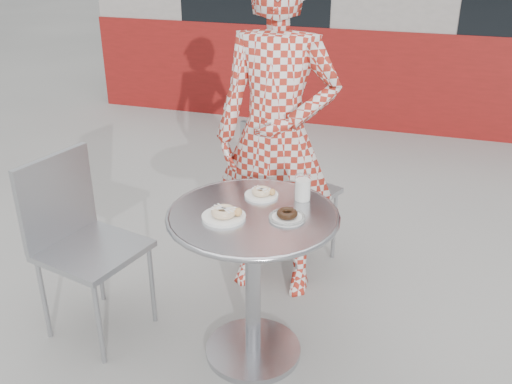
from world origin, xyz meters
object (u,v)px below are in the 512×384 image
(bistro_table, at_px, (253,250))
(plate_checker, at_px, (287,216))
(chair_left, at_px, (96,282))
(plate_near, at_px, (224,214))
(chair_far, at_px, (291,220))
(milk_cup, at_px, (303,189))
(plate_far, at_px, (262,193))
(seated_person, at_px, (277,137))

(bistro_table, relative_size, plate_checker, 4.91)
(chair_left, relative_size, plate_near, 4.88)
(chair_far, bearing_deg, plate_near, 109.73)
(plate_checker, distance_m, milk_cup, 0.21)
(chair_far, height_order, plate_far, chair_far)
(plate_near, relative_size, milk_cup, 1.59)
(seated_person, relative_size, plate_checker, 11.43)
(seated_person, xyz_separation_m, plate_near, (-0.03, -0.71, -0.11))
(bistro_table, xyz_separation_m, milk_cup, (0.17, 0.20, 0.25))
(chair_far, bearing_deg, plate_far, 115.72)
(seated_person, bearing_deg, chair_left, -138.86)
(bistro_table, distance_m, seated_person, 0.71)
(plate_far, height_order, plate_checker, same)
(chair_far, height_order, plate_checker, chair_far)
(chair_far, relative_size, plate_far, 5.87)
(seated_person, bearing_deg, plate_near, -93.89)
(seated_person, distance_m, plate_near, 0.72)
(chair_far, xyz_separation_m, plate_far, (0.04, -0.72, 0.51))
(seated_person, distance_m, plate_checker, 0.69)
(plate_checker, xyz_separation_m, milk_cup, (0.02, 0.20, 0.04))
(plate_near, bearing_deg, chair_far, 86.87)
(chair_far, bearing_deg, chair_left, 73.81)
(seated_person, height_order, plate_checker, seated_person)
(bistro_table, height_order, chair_far, chair_far)
(chair_far, relative_size, seated_person, 0.51)
(chair_far, height_order, seated_person, seated_person)
(plate_far, xyz_separation_m, milk_cup, (0.19, 0.02, 0.04))
(chair_far, height_order, chair_left, chair_left)
(plate_near, bearing_deg, seated_person, 87.82)
(plate_far, distance_m, plate_near, 0.27)
(chair_left, xyz_separation_m, plate_checker, (0.98, 0.05, 0.50))
(plate_far, bearing_deg, bistro_table, -85.71)
(seated_person, xyz_separation_m, milk_cup, (0.25, -0.43, -0.07))
(bistro_table, bearing_deg, plate_checker, -1.84)
(chair_far, distance_m, plate_near, 1.10)
(plate_checker, bearing_deg, chair_left, -176.87)
(bistro_table, bearing_deg, plate_far, 94.29)
(plate_far, bearing_deg, plate_near, -109.05)
(bistro_table, relative_size, plate_near, 4.09)
(chair_far, distance_m, milk_cup, 0.91)
(chair_far, xyz_separation_m, plate_checker, (0.21, -0.90, 0.51))
(plate_near, distance_m, plate_checker, 0.27)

